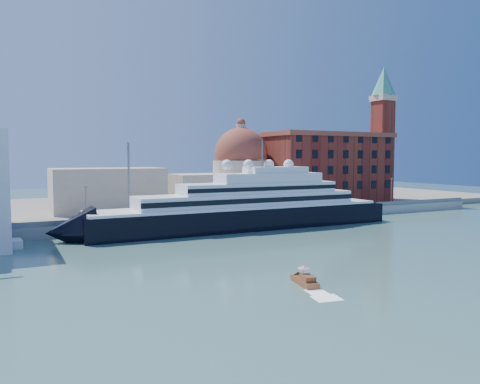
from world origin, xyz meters
TOP-DOWN VIEW (x-y plane):
  - ground at (0.00, 0.00)m, footprint 400.00×400.00m
  - quay at (0.00, 34.00)m, footprint 180.00×10.00m
  - land at (0.00, 75.00)m, footprint 260.00×72.00m
  - quay_fence at (0.00, 29.50)m, footprint 180.00×0.10m
  - superyacht at (2.03, 23.00)m, footprint 83.00×11.51m
  - water_taxi at (-10.41, -24.58)m, footprint 2.79×5.73m
  - warehouse at (52.00, 52.00)m, footprint 43.00×19.00m
  - campanile at (76.00, 52.00)m, footprint 8.40×8.40m
  - church at (6.39, 57.72)m, footprint 66.00×18.00m
  - lamp_posts at (-12.67, 32.27)m, footprint 120.80×2.40m

SIDE VIEW (x-z plane):
  - ground at x=0.00m, z-range 0.00..0.00m
  - water_taxi at x=-10.41m, z-range -0.68..1.93m
  - land at x=0.00m, z-range 0.00..2.00m
  - quay at x=0.00m, z-range 0.00..2.50m
  - quay_fence at x=0.00m, z-range 2.50..3.70m
  - superyacht at x=2.03m, z-range -8.12..16.68m
  - lamp_posts at x=-12.67m, z-range 0.84..18.84m
  - church at x=6.39m, z-range -1.84..23.66m
  - warehouse at x=52.00m, z-range 2.16..25.41m
  - campanile at x=76.00m, z-range 5.26..52.26m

